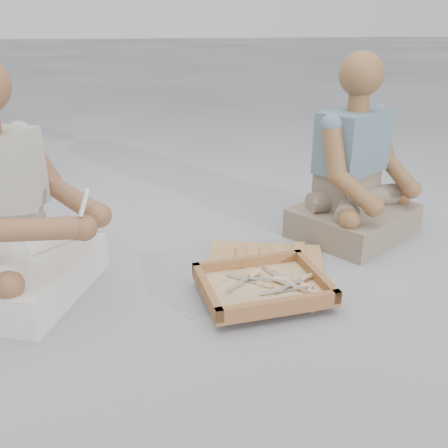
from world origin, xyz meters
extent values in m
plane|color=#A5A4AA|center=(0.00, 0.00, 0.00)|extent=(60.00, 60.00, 0.00)
cube|color=olive|center=(0.24, 0.34, 0.02)|extent=(0.62, 0.49, 0.04)
cube|color=brown|center=(0.16, 0.04, 0.04)|extent=(0.56, 0.47, 0.02)
cube|color=brown|center=(0.14, 0.23, 0.08)|extent=(0.52, 0.09, 0.05)
cube|color=brown|center=(0.18, -0.15, 0.08)|extent=(0.52, 0.09, 0.05)
cube|color=brown|center=(0.40, 0.07, 0.08)|extent=(0.08, 0.41, 0.05)
cube|color=brown|center=(-0.08, 0.01, 0.08)|extent=(0.08, 0.41, 0.05)
cube|color=tan|center=(0.16, 0.04, 0.06)|extent=(0.49, 0.40, 0.01)
cube|color=silver|center=(0.08, 0.10, 0.07)|extent=(0.13, 0.11, 0.00)
cylinder|color=#A77958|center=(0.17, 0.03, 0.07)|extent=(0.07, 0.06, 0.02)
cube|color=silver|center=(0.14, 0.08, 0.08)|extent=(0.15, 0.05, 0.00)
cylinder|color=#A77958|center=(0.25, 0.05, 0.08)|extent=(0.07, 0.04, 0.02)
cube|color=silver|center=(0.23, 0.12, 0.07)|extent=(0.08, 0.14, 0.00)
cylinder|color=#A77958|center=(0.27, 0.02, 0.07)|extent=(0.05, 0.07, 0.02)
cube|color=silver|center=(0.28, 0.00, 0.07)|extent=(0.11, 0.12, 0.00)
cylinder|color=#A77958|center=(0.35, -0.08, 0.07)|extent=(0.06, 0.07, 0.02)
cube|color=silver|center=(0.21, -0.03, 0.07)|extent=(0.15, 0.04, 0.00)
cylinder|color=#A77958|center=(0.31, -0.01, 0.07)|extent=(0.07, 0.03, 0.02)
cube|color=silver|center=(0.06, 0.04, 0.08)|extent=(0.12, 0.11, 0.00)
cylinder|color=#A77958|center=(0.14, 0.11, 0.08)|extent=(0.07, 0.06, 0.02)
cube|color=silver|center=(0.26, 0.00, 0.08)|extent=(0.14, 0.09, 0.00)
cylinder|color=#A77958|center=(0.35, 0.05, 0.08)|extent=(0.07, 0.05, 0.02)
cube|color=silver|center=(0.28, 0.10, 0.06)|extent=(0.10, 0.13, 0.00)
cylinder|color=#A77958|center=(0.34, 0.00, 0.06)|extent=(0.06, 0.07, 0.02)
cube|color=tan|center=(-0.07, 0.26, 0.00)|extent=(0.02, 0.02, 0.00)
cube|color=tan|center=(0.17, 0.10, 0.00)|extent=(0.02, 0.02, 0.00)
cube|color=tan|center=(0.10, 0.42, 0.00)|extent=(0.02, 0.02, 0.00)
cube|color=tan|center=(0.04, 0.12, 0.00)|extent=(0.02, 0.02, 0.00)
cube|color=tan|center=(0.34, -0.09, 0.00)|extent=(0.02, 0.02, 0.00)
cube|color=tan|center=(0.31, 0.05, 0.00)|extent=(0.02, 0.02, 0.00)
cube|color=tan|center=(0.02, 0.35, 0.00)|extent=(0.02, 0.02, 0.00)
cube|color=tan|center=(-0.15, -0.06, 0.00)|extent=(0.02, 0.02, 0.00)
cube|color=tan|center=(0.46, -0.10, 0.00)|extent=(0.02, 0.02, 0.00)
cube|color=silver|center=(-0.85, 0.25, 0.08)|extent=(0.69, 0.77, 0.16)
cube|color=silver|center=(-0.91, 0.27, 0.26)|extent=(0.33, 0.41, 0.20)
sphere|color=brown|center=(-0.50, 0.19, 0.36)|extent=(0.10, 0.10, 0.10)
sphere|color=brown|center=(-0.54, 0.06, 0.36)|extent=(0.10, 0.10, 0.10)
cube|color=gray|center=(0.81, 0.63, 0.08)|extent=(0.78, 0.75, 0.16)
cube|color=gray|center=(0.77, 0.68, 0.25)|extent=(0.40, 0.37, 0.19)
cube|color=slate|center=(0.78, 0.67, 0.51)|extent=(0.45, 0.41, 0.32)
sphere|color=brown|center=(0.78, 0.66, 0.85)|extent=(0.22, 0.22, 0.22)
sphere|color=brown|center=(1.09, 0.56, 0.27)|extent=(0.10, 0.10, 0.10)
sphere|color=brown|center=(0.77, 0.34, 0.27)|extent=(0.10, 0.10, 0.10)
cube|color=silver|center=(-0.53, 0.06, 0.46)|extent=(0.05, 0.05, 0.10)
cube|color=black|center=(-0.53, 0.06, 0.47)|extent=(0.02, 0.03, 0.03)
camera|label=1|loc=(-0.29, -1.75, 1.10)|focal=40.00mm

